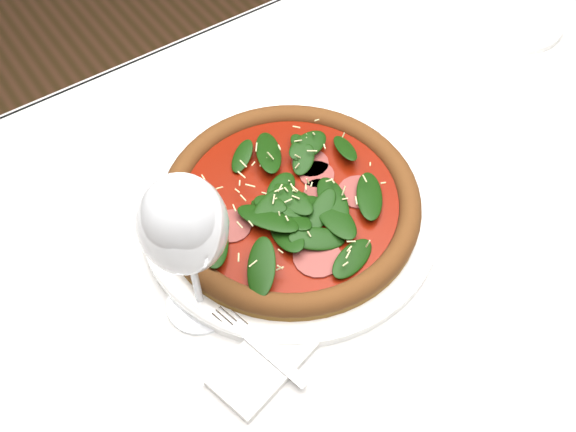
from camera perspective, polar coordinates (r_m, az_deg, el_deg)
ground at (r=1.51m, az=2.63°, el=-16.21°), size 6.00×6.00×0.00m
dining_table at (r=0.93m, az=4.12°, el=-2.15°), size 1.21×0.81×0.75m
plate at (r=0.82m, az=0.21°, el=0.65°), size 0.38×0.38×0.02m
pizza at (r=0.80m, az=0.22°, el=1.59°), size 0.41×0.41×0.04m
wine_glass at (r=0.63m, az=-9.26°, el=-1.06°), size 0.09×0.09×0.22m
napkin at (r=0.72m, az=-1.64°, el=-12.37°), size 0.15×0.10×0.01m
fork at (r=0.72m, az=-3.08°, el=-10.92°), size 0.04×0.14×0.00m
saucer_far at (r=1.16m, az=19.65°, el=15.91°), size 0.15×0.15×0.01m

